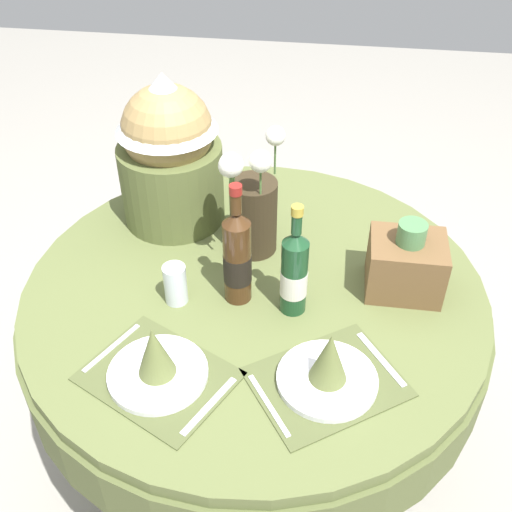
{
  "coord_description": "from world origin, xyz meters",
  "views": [
    {
      "loc": [
        0.19,
        -1.28,
        1.93
      ],
      "look_at": [
        0.0,
        0.03,
        0.85
      ],
      "focal_mm": 43.43,
      "sensor_mm": 36.0,
      "label": 1
    }
  ],
  "objects_px": {
    "place_setting_left": "(156,364)",
    "gift_tub_back_left": "(169,146)",
    "dining_table": "(254,320)",
    "woven_basket_side_right": "(406,264)",
    "wine_bottle_centre": "(294,272)",
    "wine_bottle_left": "(237,257)",
    "tumbler_near_left": "(175,284)",
    "place_setting_right": "(328,369)",
    "flower_vase": "(252,206)"
  },
  "relations": [
    {
      "from": "dining_table",
      "to": "wine_bottle_left",
      "type": "height_order",
      "value": "wine_bottle_left"
    },
    {
      "from": "wine_bottle_left",
      "to": "gift_tub_back_left",
      "type": "bearing_deg",
      "value": 126.94
    },
    {
      "from": "flower_vase",
      "to": "gift_tub_back_left",
      "type": "distance_m",
      "value": 0.32
    },
    {
      "from": "place_setting_left",
      "to": "wine_bottle_centre",
      "type": "distance_m",
      "value": 0.42
    },
    {
      "from": "gift_tub_back_left",
      "to": "woven_basket_side_right",
      "type": "xyz_separation_m",
      "value": [
        0.71,
        -0.25,
        -0.17
      ]
    },
    {
      "from": "place_setting_right",
      "to": "woven_basket_side_right",
      "type": "xyz_separation_m",
      "value": [
        0.19,
        0.37,
        0.04
      ]
    },
    {
      "from": "dining_table",
      "to": "place_setting_left",
      "type": "distance_m",
      "value": 0.44
    },
    {
      "from": "place_setting_left",
      "to": "wine_bottle_left",
      "type": "height_order",
      "value": "wine_bottle_left"
    },
    {
      "from": "dining_table",
      "to": "tumbler_near_left",
      "type": "distance_m",
      "value": 0.29
    },
    {
      "from": "dining_table",
      "to": "woven_basket_side_right",
      "type": "bearing_deg",
      "value": 6.89
    },
    {
      "from": "place_setting_left",
      "to": "woven_basket_side_right",
      "type": "relative_size",
      "value": 1.92
    },
    {
      "from": "wine_bottle_centre",
      "to": "tumbler_near_left",
      "type": "height_order",
      "value": "wine_bottle_centre"
    },
    {
      "from": "flower_vase",
      "to": "woven_basket_side_right",
      "type": "xyz_separation_m",
      "value": [
        0.44,
        -0.11,
        -0.07
      ]
    },
    {
      "from": "flower_vase",
      "to": "wine_bottle_left",
      "type": "distance_m",
      "value": 0.21
    },
    {
      "from": "wine_bottle_left",
      "to": "wine_bottle_centre",
      "type": "distance_m",
      "value": 0.15
    },
    {
      "from": "place_setting_right",
      "to": "wine_bottle_left",
      "type": "distance_m",
      "value": 0.38
    },
    {
      "from": "place_setting_left",
      "to": "wine_bottle_left",
      "type": "distance_m",
      "value": 0.35
    },
    {
      "from": "woven_basket_side_right",
      "to": "dining_table",
      "type": "bearing_deg",
      "value": -173.11
    },
    {
      "from": "place_setting_left",
      "to": "gift_tub_back_left",
      "type": "distance_m",
      "value": 0.7
    },
    {
      "from": "place_setting_left",
      "to": "flower_vase",
      "type": "height_order",
      "value": "flower_vase"
    },
    {
      "from": "place_setting_right",
      "to": "woven_basket_side_right",
      "type": "height_order",
      "value": "woven_basket_side_right"
    },
    {
      "from": "wine_bottle_left",
      "to": "gift_tub_back_left",
      "type": "height_order",
      "value": "gift_tub_back_left"
    },
    {
      "from": "wine_bottle_left",
      "to": "tumbler_near_left",
      "type": "height_order",
      "value": "wine_bottle_left"
    },
    {
      "from": "dining_table",
      "to": "flower_vase",
      "type": "bearing_deg",
      "value": 100.43
    },
    {
      "from": "wine_bottle_centre",
      "to": "flower_vase",
      "type": "bearing_deg",
      "value": 121.33
    },
    {
      "from": "tumbler_near_left",
      "to": "place_setting_right",
      "type": "bearing_deg",
      "value": -28.58
    },
    {
      "from": "wine_bottle_left",
      "to": "flower_vase",
      "type": "bearing_deg",
      "value": 87.87
    },
    {
      "from": "wine_bottle_left",
      "to": "woven_basket_side_right",
      "type": "height_order",
      "value": "wine_bottle_left"
    },
    {
      "from": "wine_bottle_centre",
      "to": "woven_basket_side_right",
      "type": "xyz_separation_m",
      "value": [
        0.29,
        0.12,
        -0.04
      ]
    },
    {
      "from": "place_setting_left",
      "to": "gift_tub_back_left",
      "type": "bearing_deg",
      "value": 100.31
    },
    {
      "from": "place_setting_right",
      "to": "flower_vase",
      "type": "bearing_deg",
      "value": 117.47
    },
    {
      "from": "flower_vase",
      "to": "tumbler_near_left",
      "type": "xyz_separation_m",
      "value": [
        -0.17,
        -0.25,
        -0.1
      ]
    },
    {
      "from": "wine_bottle_centre",
      "to": "gift_tub_back_left",
      "type": "height_order",
      "value": "gift_tub_back_left"
    },
    {
      "from": "dining_table",
      "to": "wine_bottle_centre",
      "type": "height_order",
      "value": "wine_bottle_centre"
    },
    {
      "from": "gift_tub_back_left",
      "to": "wine_bottle_centre",
      "type": "bearing_deg",
      "value": -41.98
    },
    {
      "from": "place_setting_left",
      "to": "place_setting_right",
      "type": "xyz_separation_m",
      "value": [
        0.4,
        0.04,
        0.0
      ]
    },
    {
      "from": "wine_bottle_centre",
      "to": "gift_tub_back_left",
      "type": "xyz_separation_m",
      "value": [
        -0.41,
        0.37,
        0.13
      ]
    },
    {
      "from": "gift_tub_back_left",
      "to": "woven_basket_side_right",
      "type": "height_order",
      "value": "gift_tub_back_left"
    },
    {
      "from": "place_setting_left",
      "to": "place_setting_right",
      "type": "distance_m",
      "value": 0.4
    },
    {
      "from": "dining_table",
      "to": "flower_vase",
      "type": "distance_m",
      "value": 0.34
    },
    {
      "from": "place_setting_left",
      "to": "place_setting_right",
      "type": "bearing_deg",
      "value": 5.58
    },
    {
      "from": "dining_table",
      "to": "place_setting_right",
      "type": "height_order",
      "value": "place_setting_right"
    },
    {
      "from": "dining_table",
      "to": "wine_bottle_left",
      "type": "relative_size",
      "value": 3.66
    },
    {
      "from": "place_setting_left",
      "to": "wine_bottle_centre",
      "type": "relative_size",
      "value": 1.27
    },
    {
      "from": "dining_table",
      "to": "place_setting_left",
      "type": "height_order",
      "value": "place_setting_left"
    },
    {
      "from": "place_setting_left",
      "to": "woven_basket_side_right",
      "type": "distance_m",
      "value": 0.72
    },
    {
      "from": "place_setting_left",
      "to": "wine_bottle_centre",
      "type": "bearing_deg",
      "value": 43.67
    },
    {
      "from": "place_setting_left",
      "to": "place_setting_right",
      "type": "relative_size",
      "value": 0.98
    },
    {
      "from": "place_setting_right",
      "to": "flower_vase",
      "type": "height_order",
      "value": "flower_vase"
    },
    {
      "from": "woven_basket_side_right",
      "to": "gift_tub_back_left",
      "type": "bearing_deg",
      "value": 160.7
    }
  ]
}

